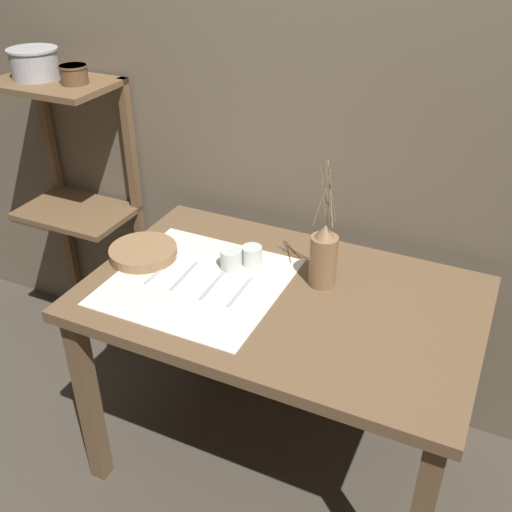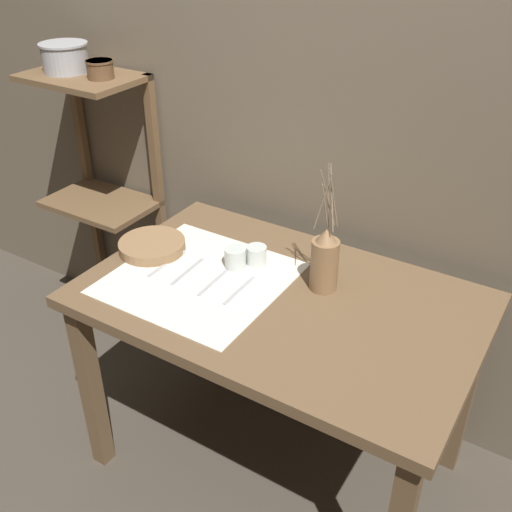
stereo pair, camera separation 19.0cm
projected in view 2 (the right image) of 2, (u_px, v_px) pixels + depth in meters
ground_plane at (275, 459)px, 2.34m from camera, size 12.00×12.00×0.00m
stone_wall_back at (356, 126)px, 2.09m from camera, size 7.00×0.06×2.40m
wooden_table at (279, 320)px, 1.98m from camera, size 1.27×0.81×0.79m
wooden_shelf_unit at (102, 164)px, 2.63m from camera, size 0.48×0.32×1.27m
linen_cloth at (200, 278)px, 2.01m from camera, size 0.56×0.55×0.00m
pitcher_with_flowers at (325, 261)px, 1.91m from camera, size 0.09×0.09×0.43m
wooden_bowl at (152, 246)px, 2.16m from camera, size 0.24×0.24×0.04m
glass_tumbler_near at (235, 258)px, 2.05m from camera, size 0.07×0.07×0.07m
glass_tumbler_far at (257, 255)px, 2.07m from camera, size 0.07×0.07×0.07m
spoon_outer at (176, 257)px, 2.12m from camera, size 0.02×0.20×0.02m
fork_inner at (187, 271)px, 2.04m from camera, size 0.02×0.18×0.00m
fork_outer at (214, 282)px, 1.99m from camera, size 0.02×0.18×0.00m
knife_center at (239, 290)px, 1.94m from camera, size 0.02×0.18×0.00m
metal_pot_large at (65, 56)px, 2.39m from camera, size 0.19×0.19×0.11m
metal_pot_small at (100, 68)px, 2.32m from camera, size 0.11×0.11×0.07m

